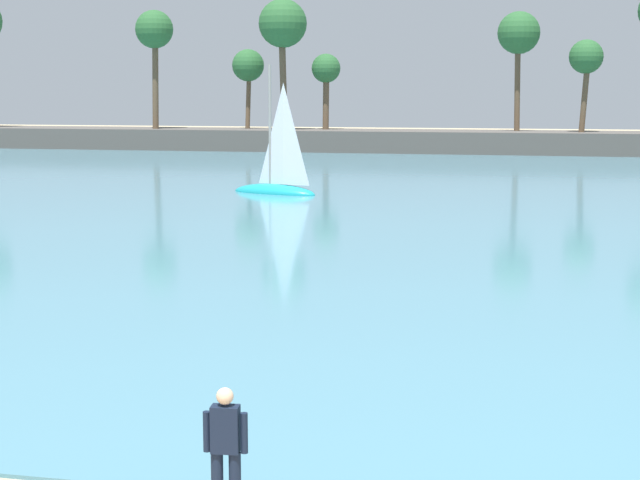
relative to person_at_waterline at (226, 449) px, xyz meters
The scene contains 4 objects.
sea 56.10m from the person_at_waterline, 89.34° to the left, with size 220.00×110.90×0.06m, color teal.
palm_headland 71.53m from the person_at_waterline, 89.44° to the left, with size 110.40×6.39×13.15m.
person_at_waterline is the anchor object (origin of this frame).
sailboat_mid_bay 38.14m from the person_at_waterline, 103.70° to the left, with size 4.87×2.84×6.77m.
Camera 1 is at (2.93, -4.76, 5.21)m, focal length 56.75 mm.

